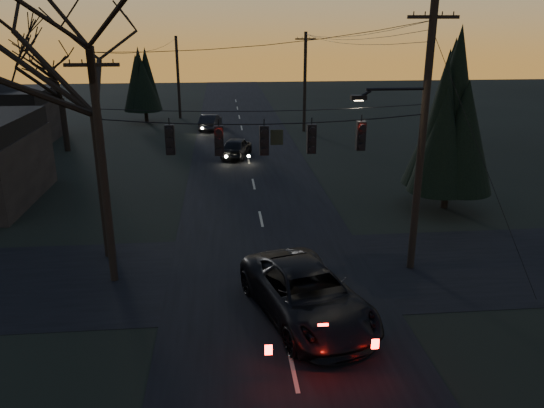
{
  "coord_description": "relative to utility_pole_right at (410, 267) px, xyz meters",
  "views": [
    {
      "loc": [
        -1.77,
        -8.49,
        9.22
      ],
      "look_at": [
        -0.16,
        8.48,
        3.37
      ],
      "focal_mm": 35.0,
      "sensor_mm": 36.0,
      "label": 1
    }
  ],
  "objects": [
    {
      "name": "bare_tree_left",
      "position": [
        -12.08,
        2.32,
        8.19
      ],
      "size": [
        10.84,
        10.84,
        11.71
      ],
      "color": "black",
      "rests_on": "ground"
    },
    {
      "name": "utility_pole_far_r",
      "position": [
        0.0,
        28.0,
        0.0
      ],
      "size": [
        1.8,
        0.3,
        8.5
      ],
      "primitive_type": null,
      "color": "black",
      "rests_on": "ground"
    },
    {
      "name": "span_signal_assembly",
      "position": [
        -5.74,
        0.0,
        5.31
      ],
      "size": [
        11.5,
        0.44,
        1.51
      ],
      "color": "black",
      "rests_on": "ground"
    },
    {
      "name": "cross_road",
      "position": [
        -5.5,
        0.0,
        0.01
      ],
      "size": [
        60.0,
        7.0,
        0.02
      ],
      "primitive_type": "cube",
      "color": "black",
      "rests_on": "ground"
    },
    {
      "name": "utility_pole_right",
      "position": [
        0.0,
        0.0,
        0.0
      ],
      "size": [
        5.0,
        0.3,
        10.0
      ],
      "primitive_type": null,
      "color": "black",
      "rests_on": "ground"
    },
    {
      "name": "suv_near",
      "position": [
        -4.7,
        -3.36,
        0.86
      ],
      "size": [
        4.43,
        6.73,
        1.72
      ],
      "primitive_type": "imported",
      "rotation": [
        0.0,
        0.0,
        0.28
      ],
      "color": "black",
      "rests_on": "ground"
    },
    {
      "name": "evergreen_right",
      "position": [
        4.22,
        6.84,
        4.61
      ],
      "size": [
        4.08,
        4.08,
        8.04
      ],
      "color": "black",
      "rests_on": "ground"
    },
    {
      "name": "sedan_oncoming_a",
      "position": [
        -6.3,
        18.96,
        0.72
      ],
      "size": [
        2.67,
        4.49,
        1.43
      ],
      "primitive_type": "imported",
      "rotation": [
        0.0,
        0.0,
        2.9
      ],
      "color": "black",
      "rests_on": "ground"
    },
    {
      "name": "utility_pole_left",
      "position": [
        -11.5,
        0.0,
        0.0
      ],
      "size": [
        1.8,
        0.3,
        8.5
      ],
      "primitive_type": null,
      "color": "black",
      "rests_on": "ground"
    },
    {
      "name": "sedan_oncoming_b",
      "position": [
        -8.34,
        29.52,
        0.69
      ],
      "size": [
        2.12,
        4.35,
        1.37
      ],
      "primitive_type": "imported",
      "rotation": [
        0.0,
        0.0,
        2.98
      ],
      "color": "black",
      "rests_on": "ground"
    },
    {
      "name": "main_road",
      "position": [
        -5.5,
        10.0,
        0.01
      ],
      "size": [
        8.0,
        120.0,
        0.02
      ],
      "primitive_type": "cube",
      "color": "black",
      "rests_on": "ground"
    },
    {
      "name": "evergreen_dist",
      "position": [
        -14.61,
        34.0,
        3.7
      ],
      "size": [
        3.26,
        3.26,
        6.22
      ],
      "color": "black",
      "rests_on": "ground"
    },
    {
      "name": "bare_tree_dist",
      "position": [
        -19.01,
        22.12,
        5.51
      ],
      "size": [
        7.88,
        7.88,
        7.89
      ],
      "color": "black",
      "rests_on": "ground"
    },
    {
      "name": "utility_pole_far_l",
      "position": [
        -11.5,
        36.0,
        0.0
      ],
      "size": [
        0.3,
        0.3,
        8.0
      ],
      "primitive_type": null,
      "color": "black",
      "rests_on": "ground"
    }
  ]
}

